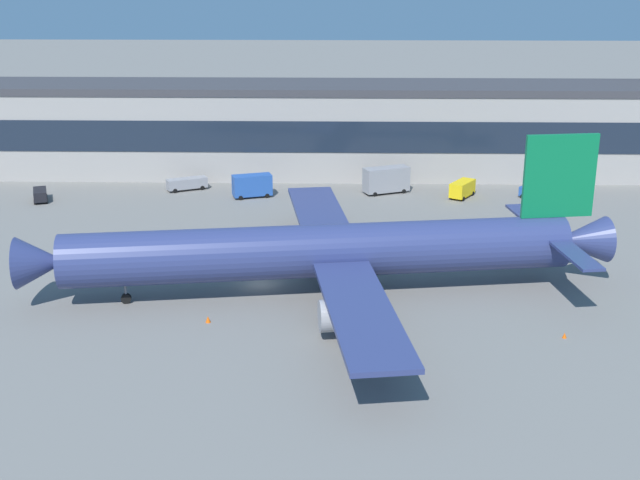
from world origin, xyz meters
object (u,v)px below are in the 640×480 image
(belt_loader, at_px, (188,183))
(follow_me_car, at_px, (40,194))
(traffic_cone_0, at_px, (565,335))
(catering_truck, at_px, (387,179))
(crew_van, at_px, (462,188))
(airliner, at_px, (327,251))
(pushback_tractor, at_px, (536,192))
(traffic_cone_1, at_px, (208,319))
(stair_truck, at_px, (251,185))

(belt_loader, distance_m, follow_me_car, 22.63)
(traffic_cone_0, bearing_deg, catering_truck, 105.40)
(catering_truck, bearing_deg, crew_van, -11.79)
(airliner, height_order, traffic_cone_0, airliner)
(follow_me_car, relative_size, traffic_cone_0, 8.64)
(pushback_tractor, height_order, traffic_cone_1, pushback_tractor)
(follow_me_car, distance_m, pushback_tractor, 76.42)
(belt_loader, height_order, pushback_tractor, belt_loader)
(airliner, relative_size, crew_van, 11.67)
(stair_truck, height_order, pushback_tractor, stair_truck)
(pushback_tractor, distance_m, traffic_cone_0, 50.92)
(catering_truck, height_order, pushback_tractor, catering_truck)
(stair_truck, distance_m, traffic_cone_1, 47.30)
(catering_truck, distance_m, pushback_tractor, 23.14)
(catering_truck, bearing_deg, pushback_tractor, -7.31)
(catering_truck, bearing_deg, airliner, -101.83)
(catering_truck, xyz_separation_m, traffic_cone_0, (14.64, -53.17, -2.02))
(catering_truck, height_order, traffic_cone_0, catering_truck)
(stair_truck, distance_m, follow_me_car, 32.33)
(stair_truck, height_order, traffic_cone_1, stair_truck)
(airliner, bearing_deg, belt_loader, 118.05)
(crew_van, relative_size, pushback_tractor, 1.05)
(follow_me_car, bearing_deg, catering_truck, 6.51)
(stair_truck, bearing_deg, airliner, -72.48)
(traffic_cone_0, relative_size, traffic_cone_1, 0.81)
(belt_loader, bearing_deg, traffic_cone_1, -77.93)
(crew_van, height_order, pushback_tractor, crew_van)
(catering_truck, bearing_deg, traffic_cone_0, -74.60)
(catering_truck, xyz_separation_m, follow_me_car, (-53.43, -6.10, -1.20))
(follow_me_car, distance_m, traffic_cone_1, 54.82)
(crew_van, xyz_separation_m, traffic_cone_1, (-32.53, -47.87, -1.12))
(belt_loader, xyz_separation_m, follow_me_car, (-21.48, -7.14, -0.06))
(airliner, relative_size, stair_truck, 10.10)
(pushback_tractor, distance_m, traffic_cone_1, 64.57)
(airliner, xyz_separation_m, belt_loader, (-23.09, 43.34, -3.92))
(stair_truck, xyz_separation_m, pushback_tractor, (44.18, 0.07, -0.93))
(stair_truck, relative_size, traffic_cone_1, 9.44)
(follow_me_car, bearing_deg, airliner, -39.08)
(stair_truck, relative_size, pushback_tractor, 1.21)
(crew_van, bearing_deg, follow_me_car, -176.75)
(catering_truck, distance_m, belt_loader, 31.99)
(belt_loader, relative_size, pushback_tractor, 1.25)
(traffic_cone_1, bearing_deg, crew_van, 55.81)
(belt_loader, height_order, traffic_cone_1, belt_loader)
(pushback_tractor, bearing_deg, belt_loader, 175.86)
(traffic_cone_0, bearing_deg, airliner, 155.18)
(belt_loader, distance_m, traffic_cone_0, 71.49)
(crew_van, xyz_separation_m, follow_me_car, (-64.97, -3.69, -0.37))
(belt_loader, xyz_separation_m, stair_truck, (10.69, -4.04, 0.83))
(crew_van, xyz_separation_m, pushback_tractor, (11.38, -0.53, -0.41))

